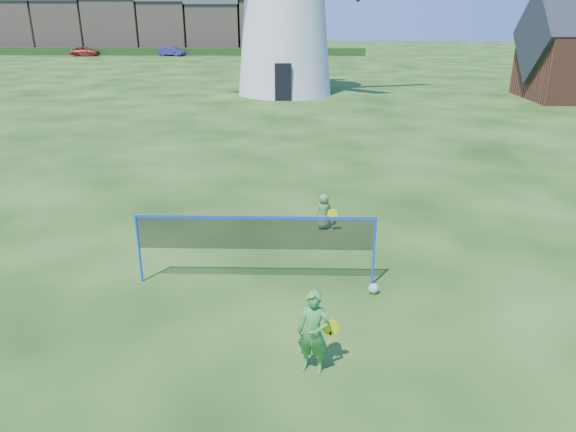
{
  "coord_description": "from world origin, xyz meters",
  "views": [
    {
      "loc": [
        0.48,
        -9.91,
        5.48
      ],
      "look_at": [
        0.2,
        0.5,
        1.5
      ],
      "focal_mm": 33.21,
      "sensor_mm": 36.0,
      "label": 1
    }
  ],
  "objects_px": {
    "player_girl": "(314,332)",
    "car_left": "(85,51)",
    "car_right": "(172,51)",
    "player_boy": "(324,211)",
    "badminton_net": "(255,234)",
    "play_ball": "(374,288)"
  },
  "relations": [
    {
      "from": "badminton_net",
      "to": "player_girl",
      "type": "distance_m",
      "value": 3.25
    },
    {
      "from": "player_boy",
      "to": "play_ball",
      "type": "relative_size",
      "value": 4.39
    },
    {
      "from": "player_girl",
      "to": "car_right",
      "type": "distance_m",
      "value": 70.13
    },
    {
      "from": "player_girl",
      "to": "play_ball",
      "type": "xyz_separation_m",
      "value": [
        1.31,
        2.6,
        -0.61
      ]
    },
    {
      "from": "badminton_net",
      "to": "player_boy",
      "type": "bearing_deg",
      "value": 63.67
    },
    {
      "from": "player_boy",
      "to": "car_left",
      "type": "bearing_deg",
      "value": -86.23
    },
    {
      "from": "player_girl",
      "to": "player_boy",
      "type": "distance_m",
      "value": 6.2
    },
    {
      "from": "player_girl",
      "to": "car_left",
      "type": "xyz_separation_m",
      "value": [
        -29.6,
        66.86,
        -0.07
      ]
    },
    {
      "from": "car_left",
      "to": "car_right",
      "type": "bearing_deg",
      "value": -86.05
    },
    {
      "from": "car_left",
      "to": "badminton_net",
      "type": "bearing_deg",
      "value": -156.6
    },
    {
      "from": "play_ball",
      "to": "car_left",
      "type": "height_order",
      "value": "car_left"
    },
    {
      "from": "player_boy",
      "to": "car_left",
      "type": "height_order",
      "value": "car_left"
    },
    {
      "from": "player_boy",
      "to": "car_left",
      "type": "xyz_separation_m",
      "value": [
        -29.99,
        60.67,
        0.17
      ]
    },
    {
      "from": "badminton_net",
      "to": "player_girl",
      "type": "bearing_deg",
      "value": -68.64
    },
    {
      "from": "player_girl",
      "to": "car_left",
      "type": "distance_m",
      "value": 73.11
    },
    {
      "from": "player_boy",
      "to": "car_left",
      "type": "relative_size",
      "value": 0.25
    },
    {
      "from": "player_girl",
      "to": "car_left",
      "type": "height_order",
      "value": "player_girl"
    },
    {
      "from": "player_boy",
      "to": "play_ball",
      "type": "distance_m",
      "value": 3.71
    },
    {
      "from": "car_right",
      "to": "car_left",
      "type": "bearing_deg",
      "value": 117.75
    },
    {
      "from": "badminton_net",
      "to": "play_ball",
      "type": "height_order",
      "value": "badminton_net"
    },
    {
      "from": "badminton_net",
      "to": "player_boy",
      "type": "relative_size",
      "value": 5.23
    },
    {
      "from": "badminton_net",
      "to": "car_left",
      "type": "bearing_deg",
      "value": 113.99
    }
  ]
}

